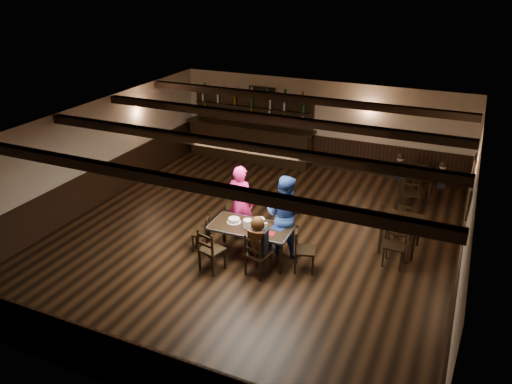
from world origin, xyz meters
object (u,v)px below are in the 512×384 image
at_px(chair_near_left, 209,248).
at_px(chair_near_right, 256,253).
at_px(man_blue, 284,215).
at_px(bar_counter, 251,138).
at_px(dining_table, 251,229).
at_px(woman_pink, 240,203).
at_px(cake, 234,220).

xyz_separation_m(chair_near_left, chair_near_right, (0.94, 0.23, -0.01)).
bearing_deg(chair_near_left, man_blue, 51.16).
relative_size(man_blue, bar_counter, 0.42).
relative_size(dining_table, man_blue, 0.98).
relative_size(woman_pink, man_blue, 0.99).
relative_size(chair_near_right, man_blue, 0.52).
height_order(dining_table, chair_near_left, chair_near_left).
distance_m(dining_table, bar_counter, 6.07).
height_order(dining_table, chair_near_right, chair_near_right).
relative_size(man_blue, cake, 5.95).
height_order(chair_near_left, bar_counter, bar_counter).
bearing_deg(chair_near_right, man_blue, 81.84).
relative_size(chair_near_right, bar_counter, 0.22).
relative_size(dining_table, bar_counter, 0.42).
xyz_separation_m(dining_table, woman_pink, (-0.58, 0.70, 0.21)).
relative_size(chair_near_left, bar_counter, 0.22).
bearing_deg(man_blue, bar_counter, -55.40).
height_order(cake, bar_counter, bar_counter).
bearing_deg(cake, chair_near_left, -99.04).
bearing_deg(man_blue, dining_table, 46.26).
distance_m(woman_pink, man_blue, 1.15).
relative_size(dining_table, chair_near_left, 1.86).
height_order(chair_near_left, woman_pink, woman_pink).
xyz_separation_m(dining_table, cake, (-0.41, 0.03, 0.11)).
xyz_separation_m(woman_pink, bar_counter, (-1.95, 4.81, -0.17)).
relative_size(dining_table, cake, 5.85).
distance_m(chair_near_right, man_blue, 1.21).
bearing_deg(bar_counter, dining_table, -65.30).
distance_m(dining_table, woman_pink, 0.94).
height_order(dining_table, man_blue, man_blue).
relative_size(woman_pink, cake, 5.86).
relative_size(chair_near_left, cake, 3.14).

